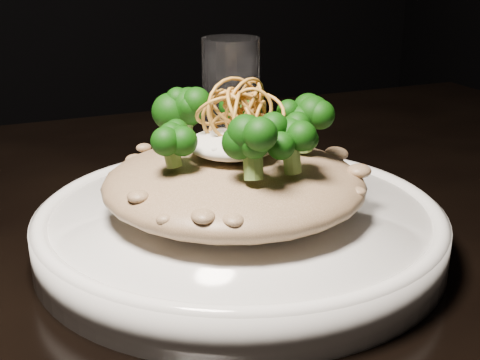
# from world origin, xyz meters

# --- Properties ---
(table) EXTENTS (1.10, 0.80, 0.75)m
(table) POSITION_xyz_m (0.00, 0.00, 0.67)
(table) COLOR black
(table) RESTS_ON ground
(plate) EXTENTS (0.30, 0.30, 0.03)m
(plate) POSITION_xyz_m (-0.01, -0.04, 0.77)
(plate) COLOR white
(plate) RESTS_ON table
(risotto) EXTENTS (0.19, 0.19, 0.04)m
(risotto) POSITION_xyz_m (-0.01, -0.04, 0.80)
(risotto) COLOR brown
(risotto) RESTS_ON plate
(broccoli) EXTENTS (0.15, 0.15, 0.05)m
(broccoli) POSITION_xyz_m (-0.01, -0.04, 0.85)
(broccoli) COLOR black
(broccoli) RESTS_ON risotto
(cheese) EXTENTS (0.06, 0.06, 0.02)m
(cheese) POSITION_xyz_m (-0.01, -0.04, 0.83)
(cheese) COLOR silver
(cheese) RESTS_ON risotto
(shallots) EXTENTS (0.06, 0.06, 0.04)m
(shallots) POSITION_xyz_m (-0.01, -0.04, 0.86)
(shallots) COLOR #925C1E
(shallots) RESTS_ON cheese
(drinking_glass) EXTENTS (0.08, 0.08, 0.12)m
(drinking_glass) POSITION_xyz_m (0.10, 0.24, 0.81)
(drinking_glass) COLOR silver
(drinking_glass) RESTS_ON table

